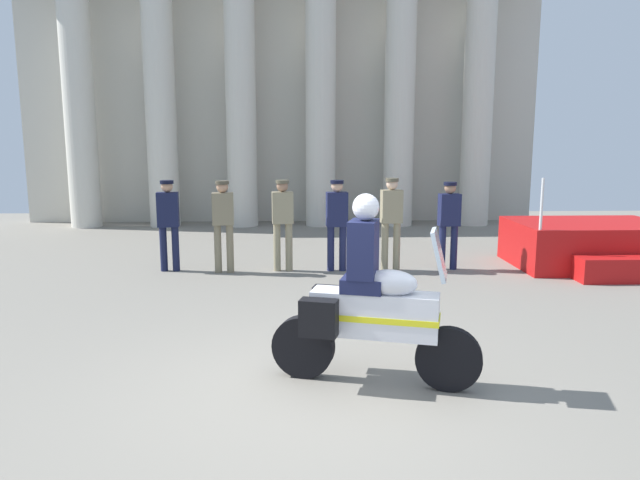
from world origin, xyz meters
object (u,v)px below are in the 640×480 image
Objects in this scene: officer_in_row_1 at (223,219)px; officer_in_row_3 at (337,218)px; reviewing_stand at (590,246)px; officer_in_row_2 at (283,218)px; officer_in_row_0 at (168,218)px; officer_in_row_4 at (391,216)px; motorcycle_with_rider at (367,306)px; officer_in_row_5 at (449,218)px.

officer_in_row_1 is 1.00× the size of officer_in_row_3.
reviewing_stand reaches higher than officer_in_row_2.
reviewing_stand reaches higher than officer_in_row_0.
reviewing_stand is 1.65× the size of officer_in_row_4.
motorcycle_with_rider is at bearing 106.62° from officer_in_row_1.
reviewing_stand is 1.38× the size of motorcycle_with_rider.
officer_in_row_0 is 1.00× the size of officer_in_row_2.
officer_in_row_2 is 0.82× the size of motorcycle_with_rider.
officer_in_row_1 is 1.03× the size of officer_in_row_5.
officer_in_row_0 is 1.02× the size of officer_in_row_5.
motorcycle_with_rider is (0.97, -5.13, -0.19)m from officer_in_row_2.
officer_in_row_3 is 2.07m from officer_in_row_5.
officer_in_row_3 is 5.11m from motorcycle_with_rider.
officer_in_row_2 reaches higher than officer_in_row_5.
reviewing_stand is at bearing 177.17° from officer_in_row_5.
officer_in_row_4 is at bearing 94.42° from motorcycle_with_rider.
officer_in_row_2 is 5.22m from motorcycle_with_rider.
reviewing_stand is at bearing 63.08° from motorcycle_with_rider.
officer_in_row_4 is 5.22m from motorcycle_with_rider.
motorcycle_with_rider reaches higher than officer_in_row_1.
officer_in_row_1 is 5.42m from motorcycle_with_rider.
officer_in_row_3 is 0.82× the size of motorcycle_with_rider.
officer_in_row_5 is at bearing -177.43° from reviewing_stand.
officer_in_row_5 is at bearing 174.86° from officer_in_row_2.
officer_in_row_5 is (3.06, 0.01, -0.03)m from officer_in_row_2.
officer_in_row_4 is at bearing -3.73° from officer_in_row_5.
officer_in_row_0 is at bearing 136.14° from motorcycle_with_rider.
reviewing_stand is 1.73× the size of officer_in_row_5.
officer_in_row_2 is 0.99m from officer_in_row_3.
reviewing_stand is at bearing 176.92° from officer_in_row_4.
officer_in_row_0 is at bearing -6.44° from officer_in_row_4.
officer_in_row_0 is 2.08m from officer_in_row_2.
officer_in_row_3 reaches higher than officer_in_row_5.
officer_in_row_2 is 3.06m from officer_in_row_5.
officer_in_row_5 is 5.55m from motorcycle_with_rider.
motorcycle_with_rider is (-2.09, -5.14, -0.16)m from officer_in_row_5.
officer_in_row_2 reaches higher than officer_in_row_3.
reviewing_stand is at bearing 176.62° from officer_in_row_1.
officer_in_row_0 is at bearing -6.95° from officer_in_row_2.
officer_in_row_2 is at bearing -179.78° from officer_in_row_1.
motorcycle_with_rider is (-1.02, -5.11, -0.21)m from officer_in_row_4.
officer_in_row_1 is 3.05m from officer_in_row_4.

